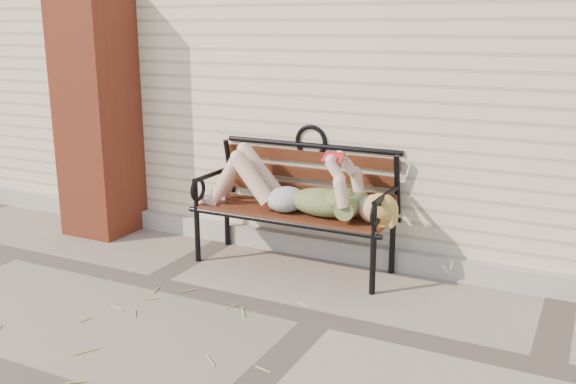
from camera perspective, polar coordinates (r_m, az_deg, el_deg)
The scene contains 7 objects.
ground at distance 3.85m, azimuth 2.87°, elevation -11.21°, with size 80.00×80.00×0.00m, color gray.
house_wall at distance 6.33m, azimuth 14.29°, elevation 12.58°, with size 8.00×4.00×3.00m, color beige.
foundation_strip at distance 4.65m, azimuth 7.71°, elevation -5.64°, with size 8.00×0.10×0.15m, color #A8A198.
brick_pillar at distance 5.42m, azimuth -16.58°, elevation 6.85°, with size 0.50×0.50×2.00m, color #9A3B22.
garden_bench at distance 4.53m, azimuth 0.93°, elevation 0.26°, with size 1.52×0.60×0.98m.
reading_woman at distance 4.41m, azimuth 0.40°, elevation 0.31°, with size 1.43×0.33×0.45m.
straw_scatter at distance 4.10m, azimuth -18.48°, elevation -10.18°, with size 3.12×1.69×0.01m.
Camera 1 is at (1.37, -3.18, 1.67)m, focal length 40.00 mm.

